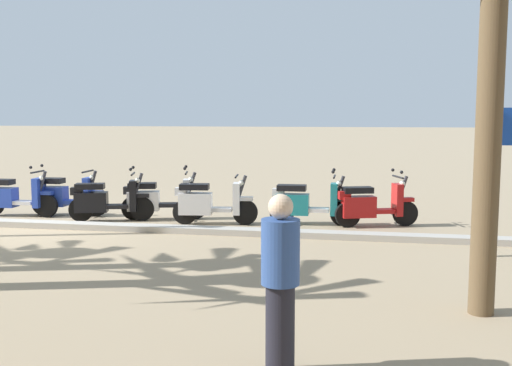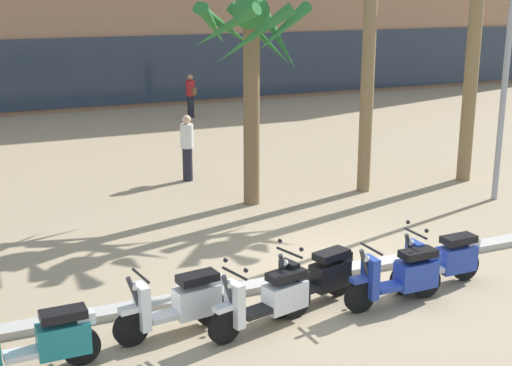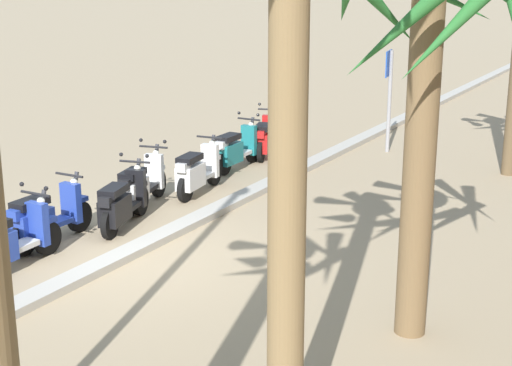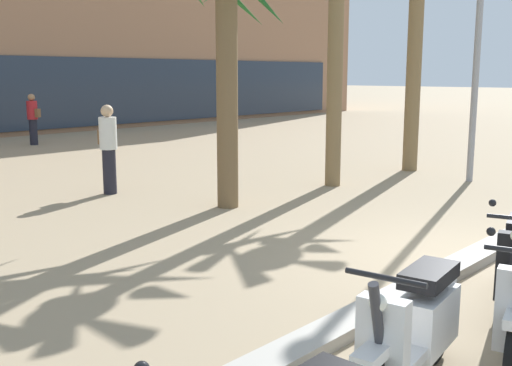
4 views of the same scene
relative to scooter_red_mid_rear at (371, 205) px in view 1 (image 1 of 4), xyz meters
The scene contains 11 objects.
ground_plane 6.79m from the scooter_red_mid_rear, 12.23° to the left, with size 200.00×200.00×0.00m, color #9E896B.
curb_strip 6.76m from the scooter_red_mid_rear, 11.09° to the left, with size 60.00×0.36×0.12m, color #ADA89E.
scooter_red_mid_rear is the anchor object (origin of this frame).
scooter_teal_last_in_row 1.33m from the scooter_red_mid_rear, ahead, with size 1.78×0.56×1.17m.
scooter_white_tail_end 3.35m from the scooter_red_mid_rear, ahead, with size 1.78×0.60×1.04m.
scooter_white_mid_centre 4.59m from the scooter_red_mid_rear, ahead, with size 1.83×0.74×1.17m.
scooter_black_lead_nearest 5.64m from the scooter_red_mid_rear, ahead, with size 1.77×0.76×1.17m.
scooter_blue_mid_front 6.88m from the scooter_red_mid_rear, ahead, with size 1.81×0.56×1.04m.
scooter_blue_far_back 7.94m from the scooter_red_mid_rear, ahead, with size 1.82×0.56×1.17m.
crossing_sign 3.13m from the scooter_red_mid_rear, 130.37° to the left, with size 0.60×0.16×2.40m.
pedestrian_window_shopping 7.31m from the scooter_red_mid_rear, 83.68° to the left, with size 0.34×0.34×1.61m.
Camera 1 is at (-6.55, 10.88, 2.29)m, focal length 41.98 mm.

